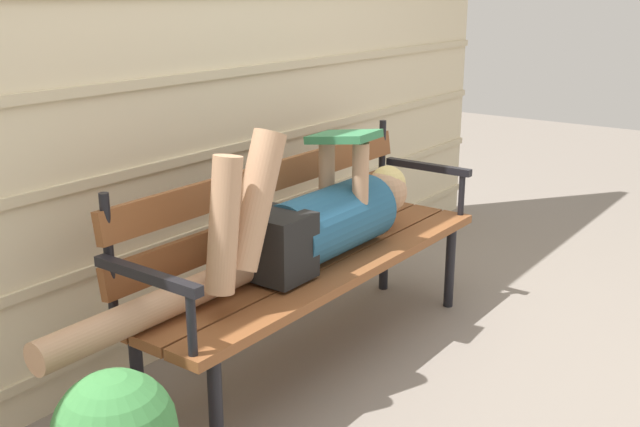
# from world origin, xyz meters

# --- Properties ---
(ground_plane) EXTENTS (12.00, 12.00, 0.00)m
(ground_plane) POSITION_xyz_m (0.00, 0.00, 0.00)
(ground_plane) COLOR gray
(house_siding) EXTENTS (4.49, 0.08, 2.50)m
(house_siding) POSITION_xyz_m (0.00, 0.65, 1.25)
(house_siding) COLOR beige
(house_siding) RESTS_ON ground
(park_bench) EXTENTS (1.74, 0.47, 0.83)m
(park_bench) POSITION_xyz_m (0.00, 0.18, 0.47)
(park_bench) COLOR brown
(park_bench) RESTS_ON ground
(reclining_person) EXTENTS (1.75, 0.26, 0.57)m
(reclining_person) POSITION_xyz_m (-0.07, 0.11, 0.59)
(reclining_person) COLOR #23567A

